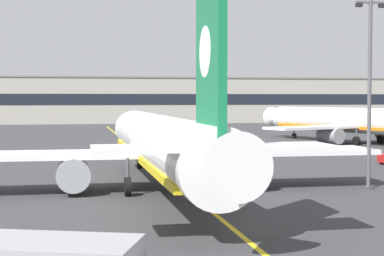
% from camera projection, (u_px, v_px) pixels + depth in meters
% --- Properties ---
extents(ground_plane, '(400.00, 400.00, 0.00)m').
position_uv_depth(ground_plane, '(235.00, 230.00, 31.63)').
color(ground_plane, '#353538').
extents(taxiway_centreline, '(0.73, 180.00, 0.01)m').
position_uv_depth(taxiway_centreline, '(156.00, 167.00, 61.07)').
color(taxiway_centreline, yellow).
rests_on(taxiway_centreline, ground).
extents(airliner_foreground, '(32.03, 41.42, 11.65)m').
position_uv_depth(airliner_foreground, '(162.00, 144.00, 44.80)').
color(airliner_foreground, white).
rests_on(airliner_foreground, ground).
extents(airliner_background, '(30.53, 38.45, 11.28)m').
position_uv_depth(airliner_background, '(360.00, 121.00, 91.56)').
color(airliner_background, white).
rests_on(airliner_background, ground).
extents(apron_lamp_post, '(2.24, 0.90, 13.66)m').
position_uv_depth(apron_lamp_post, '(369.00, 91.00, 45.90)').
color(apron_lamp_post, '#515156').
rests_on(apron_lamp_post, ground).
extents(terminal_building, '(151.86, 12.40, 12.35)m').
position_uv_depth(terminal_building, '(126.00, 100.00, 169.79)').
color(terminal_building, '#9E998E').
rests_on(terminal_building, ground).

